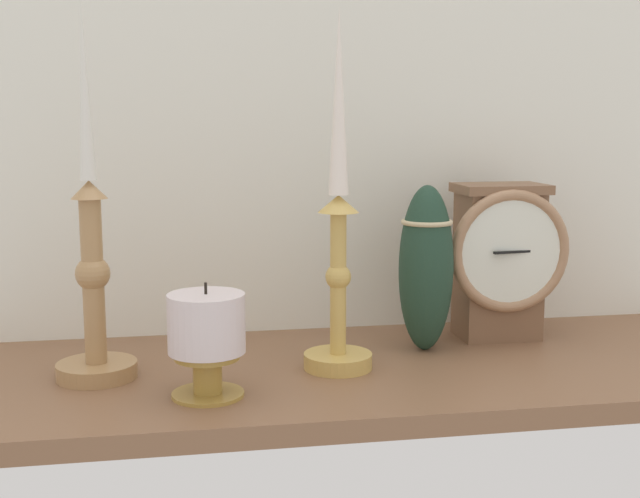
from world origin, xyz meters
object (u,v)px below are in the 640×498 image
(candlestick_tall_center, at_px, (93,277))
(pillar_candle_front, at_px, (207,335))
(candlestick_tall_left, at_px, (338,244))
(tall_ceramic_vase, at_px, (426,267))
(mantel_clock, at_px, (501,258))

(candlestick_tall_center, height_order, pillar_candle_front, candlestick_tall_center)
(candlestick_tall_left, relative_size, pillar_candle_front, 3.37)
(tall_ceramic_vase, bearing_deg, pillar_candle_front, -154.94)
(tall_ceramic_vase, bearing_deg, candlestick_tall_left, -154.81)
(mantel_clock, height_order, pillar_candle_front, mantel_clock)
(mantel_clock, relative_size, candlestick_tall_left, 0.50)
(candlestick_tall_left, distance_m, candlestick_tall_center, 0.28)
(mantel_clock, distance_m, candlestick_tall_left, 0.26)
(mantel_clock, height_order, candlestick_tall_center, candlestick_tall_center)
(mantel_clock, relative_size, tall_ceramic_vase, 0.98)
(mantel_clock, xyz_separation_m, candlestick_tall_center, (-0.51, -0.08, 0.01))
(candlestick_tall_left, bearing_deg, mantel_clock, 21.53)
(candlestick_tall_left, xyz_separation_m, candlestick_tall_center, (-0.27, 0.01, -0.03))
(candlestick_tall_center, bearing_deg, tall_ceramic_vase, 6.71)
(pillar_candle_front, bearing_deg, mantel_clock, 22.90)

